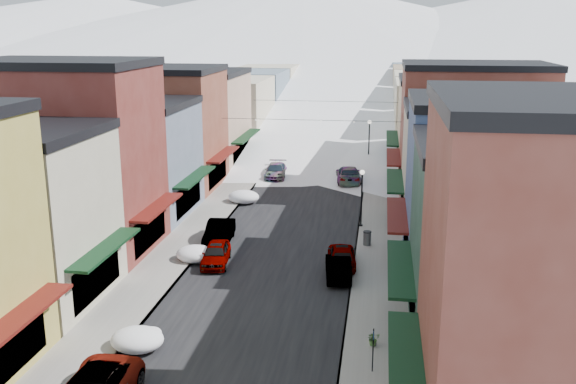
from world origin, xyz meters
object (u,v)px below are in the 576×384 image
(car_dark_hatch, at_px, (219,233))
(car_green_sedan, at_px, (338,267))
(trash_can, at_px, (367,238))
(car_silver_sedan, at_px, (216,254))
(streetlamp_near, at_px, (362,191))

(car_dark_hatch, relative_size, car_green_sedan, 1.14)
(car_green_sedan, bearing_deg, trash_can, -111.72)
(car_silver_sedan, xyz_separation_m, car_green_sedan, (7.72, -1.11, -0.01))
(car_silver_sedan, xyz_separation_m, car_dark_hatch, (-0.80, 3.91, 0.09))
(car_silver_sedan, relative_size, car_green_sedan, 0.98)
(car_dark_hatch, relative_size, streetlamp_near, 1.10)
(car_silver_sedan, bearing_deg, car_green_sedan, -14.85)
(trash_can, bearing_deg, car_silver_sedan, -153.65)
(car_green_sedan, bearing_deg, streetlamp_near, -102.15)
(car_silver_sedan, distance_m, car_dark_hatch, 3.99)
(car_green_sedan, height_order, trash_can, car_green_sedan)
(car_green_sedan, height_order, streetlamp_near, streetlamp_near)
(car_silver_sedan, bearing_deg, car_dark_hatch, 94.94)
(car_silver_sedan, relative_size, trash_can, 4.17)
(car_green_sedan, bearing_deg, car_dark_hatch, -37.00)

